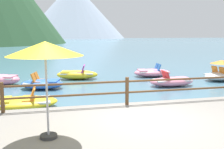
# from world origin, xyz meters

# --- Properties ---
(ground_plane) EXTENTS (200.00, 200.00, 0.00)m
(ground_plane) POSITION_xyz_m (0.00, 40.00, 0.00)
(ground_plane) COLOR #477084
(dock_railing) EXTENTS (23.92, 0.12, 0.95)m
(dock_railing) POSITION_xyz_m (0.00, 1.55, 0.98)
(dock_railing) COLOR brown
(dock_railing) RESTS_ON promenade_dock
(beach_umbrella) EXTENTS (1.70, 1.70, 2.24)m
(beach_umbrella) POSITION_xyz_m (-2.59, -0.79, 2.45)
(beach_umbrella) COLOR #B2B2B7
(beach_umbrella) RESTS_ON promenade_dock
(pedal_boat_0) EXTENTS (2.60, 1.48, 0.81)m
(pedal_boat_0) POSITION_xyz_m (-3.58, 3.28, 0.24)
(pedal_boat_0) COLOR yellow
(pedal_boat_0) RESTS_ON ground
(pedal_boat_1) EXTENTS (2.82, 1.97, 1.23)m
(pedal_boat_1) POSITION_xyz_m (7.58, 6.90, 0.41)
(pedal_boat_1) COLOR white
(pedal_boat_1) RESTS_ON ground
(pedal_boat_2) EXTENTS (2.44, 1.15, 0.83)m
(pedal_boat_2) POSITION_xyz_m (3.81, 5.95, 0.26)
(pedal_boat_2) COLOR pink
(pedal_boat_2) RESTS_ON ground
(pedal_boat_3) EXTENTS (2.41, 1.78, 0.83)m
(pedal_boat_3) POSITION_xyz_m (-2.96, 6.83, 0.26)
(pedal_boat_3) COLOR blue
(pedal_boat_3) RESTS_ON ground
(pedal_boat_5) EXTENTS (2.70, 1.62, 0.88)m
(pedal_boat_5) POSITION_xyz_m (-0.95, 9.27, 0.29)
(pedal_boat_5) COLOR yellow
(pedal_boat_5) RESTS_ON ground
(pedal_boat_6) EXTENTS (2.54, 1.57, 0.84)m
(pedal_boat_6) POSITION_xyz_m (3.94, 9.13, 0.27)
(pedal_boat_6) COLOR pink
(pedal_boat_6) RESTS_ON ground
(pedal_boat_7) EXTENTS (2.47, 1.82, 0.90)m
(pedal_boat_7) POSITION_xyz_m (-5.23, 8.38, 0.31)
(pedal_boat_7) COLOR pink
(pedal_boat_7) RESTS_ON ground
(distant_peak) EXTENTS (56.05, 56.05, 30.36)m
(distant_peak) POSITION_xyz_m (10.48, 141.73, 15.18)
(distant_peak) COLOR #93A3B7
(distant_peak) RESTS_ON ground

